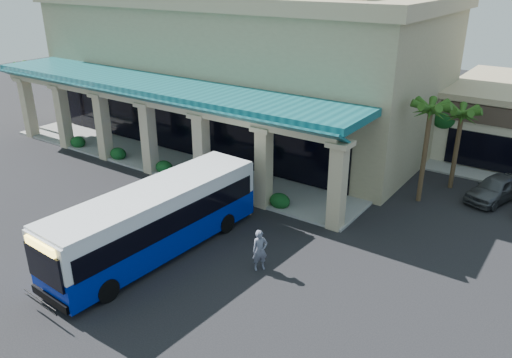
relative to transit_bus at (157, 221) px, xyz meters
The scene contains 10 objects.
ground 2.44m from the transit_bus, 97.27° to the left, with size 110.00×110.00×0.00m, color black.
main_building 20.01m from the transit_bus, 114.83° to the left, with size 30.80×14.80×11.35m, color tan, non-canonical shape.
arcade 11.95m from the transit_bus, 133.79° to the left, with size 30.00×6.20×5.70m, color #0D4951, non-canonical shape.
palm_0 15.32m from the transit_bus, 57.09° to the left, with size 2.40×2.40×6.60m, color #224A13, non-canonical shape.
palm_1 18.35m from the transit_bus, 59.57° to the left, with size 2.40×2.40×5.80m, color #224A13, non-canonical shape.
palm_2 24.23m from the transit_bus, 159.97° to the left, with size 2.40×2.40×6.20m, color #224A13, non-canonical shape.
broadleaf_tree 22.03m from the transit_bus, 70.71° to the left, with size 2.60×2.60×4.81m, color #0E3E15, non-canonical shape.
transit_bus is the anchor object (origin of this frame).
pedestrian 5.05m from the transit_bus, 18.04° to the left, with size 0.71×0.46×1.93m, color slate.
car_silver 19.45m from the transit_bus, 52.35° to the left, with size 1.76×4.37×1.49m, color #43464A.
Camera 1 is at (15.81, -16.03, 12.50)m, focal length 35.00 mm.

